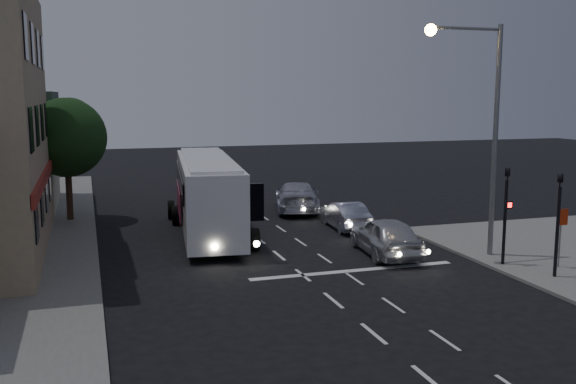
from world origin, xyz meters
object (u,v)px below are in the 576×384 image
object	(u,v)px
tour_bus	(208,192)
traffic_signal_main	(506,204)
regulatory_sign	(561,228)
traffic_signal_side	(559,212)
street_tree	(66,134)
streetlight	(482,114)
car_suv	(386,236)
car_sedan_b	(297,197)
car_sedan_a	(345,215)

from	to	relation	value
tour_bus	traffic_signal_main	distance (m)	13.37
regulatory_sign	traffic_signal_side	bearing A→B (deg)	-136.08
traffic_signal_side	street_tree	xyz separation A→B (m)	(-16.51, 16.22, 2.08)
streetlight	car_suv	bearing A→B (deg)	153.30
tour_bus	street_tree	bearing A→B (deg)	148.36
tour_bus	traffic_signal_main	size ratio (longest dim) A/B	2.89
traffic_signal_side	streetlight	xyz separation A→B (m)	(-0.96, 3.40, 3.31)
car_suv	car_sedan_b	distance (m)	10.54
car_sedan_a	streetlight	size ratio (longest dim) A/B	0.45
traffic_signal_main	streetlight	bearing A→B (deg)	100.20
tour_bus	car_sedan_a	size ratio (longest dim) A/B	2.95
car_suv	car_sedan_b	bearing A→B (deg)	-82.69
traffic_signal_side	regulatory_sign	xyz separation A→B (m)	(1.00, 0.96, -0.82)
traffic_signal_side	traffic_signal_main	bearing A→B (deg)	109.49
car_sedan_b	street_tree	bearing A→B (deg)	12.26
regulatory_sign	streetlight	distance (m)	5.18
car_sedan_b	street_tree	size ratio (longest dim) A/B	0.91
car_suv	regulatory_sign	xyz separation A→B (m)	(5.14, -4.04, 0.81)
traffic_signal_side	street_tree	bearing A→B (deg)	135.50
car_sedan_a	street_tree	distance (m)	14.62
tour_bus	street_tree	xyz separation A→B (m)	(-6.26, 4.90, 2.56)
traffic_signal_side	regulatory_sign	world-z (taller)	traffic_signal_side
car_sedan_a	car_suv	bearing A→B (deg)	89.10
car_sedan_a	traffic_signal_main	world-z (taller)	traffic_signal_main
streetlight	street_tree	xyz separation A→B (m)	(-15.55, 12.82, -1.23)
street_tree	tour_bus	bearing A→B (deg)	-38.02
car_sedan_b	regulatory_sign	size ratio (longest dim) A/B	2.56
traffic_signal_side	streetlight	bearing A→B (deg)	105.70
car_sedan_b	tour_bus	bearing A→B (deg)	51.48
car_sedan_b	traffic_signal_side	world-z (taller)	traffic_signal_side
traffic_signal_main	street_tree	size ratio (longest dim) A/B	0.66
traffic_signal_side	street_tree	size ratio (longest dim) A/B	0.66
tour_bus	traffic_signal_side	size ratio (longest dim) A/B	2.89
car_sedan_b	traffic_signal_side	distance (m)	16.24
car_suv	car_sedan_a	world-z (taller)	car_suv
tour_bus	regulatory_sign	world-z (taller)	tour_bus
traffic_signal_side	regulatory_sign	distance (m)	1.61
car_suv	traffic_signal_side	xyz separation A→B (m)	(4.14, -5.00, 1.63)
car_sedan_b	traffic_signal_main	distance (m)	14.16
car_sedan_a	car_sedan_b	bearing A→B (deg)	-78.21
car_sedan_a	streetlight	world-z (taller)	streetlight
regulatory_sign	tour_bus	bearing A→B (deg)	137.33
car_sedan_b	streetlight	distance (m)	13.55
tour_bus	car_sedan_b	xyz separation A→B (m)	(5.80, 4.21, -1.12)
regulatory_sign	street_tree	bearing A→B (deg)	138.92
tour_bus	traffic_signal_side	distance (m)	15.28
car_suv	street_tree	size ratio (longest dim) A/B	0.75
traffic_signal_main	street_tree	bearing A→B (deg)	137.97
tour_bus	car_suv	bearing A→B (deg)	-39.64
traffic_signal_side	street_tree	world-z (taller)	street_tree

